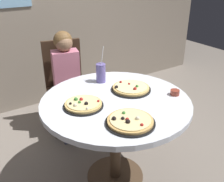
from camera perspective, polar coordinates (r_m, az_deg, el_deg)
ground_plane at (r=2.37m, az=0.69°, el=-18.13°), size 8.00×8.00×0.00m
dining_table at (r=1.98m, az=0.79°, el=-4.69°), size 1.11×1.11×0.75m
chair_wooden at (r=2.84m, az=-10.27°, el=2.29°), size 0.48×0.48×0.95m
diner_child at (r=2.70m, az=-9.43°, el=-0.05°), size 0.33×0.43×1.08m
pizza_veggie at (r=1.84m, az=-6.32°, el=-2.93°), size 0.28×0.28×0.05m
pizza_cheese at (r=1.64m, az=3.99°, el=-6.63°), size 0.32×0.32×0.05m
pizza_pepperoni at (r=2.07m, az=4.16°, el=0.63°), size 0.32×0.32×0.05m
soda_cup at (r=2.19m, az=-2.46°, el=4.00°), size 0.08×0.08×0.31m
sauce_bowl at (r=2.04m, az=13.61°, el=-0.32°), size 0.07×0.07×0.04m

